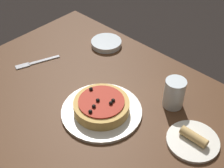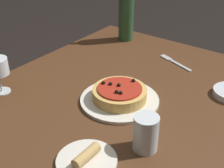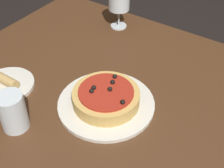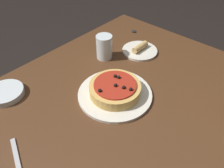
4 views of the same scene
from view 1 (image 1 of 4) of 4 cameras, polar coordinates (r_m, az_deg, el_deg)
The scene contains 7 objects.
dining_table at distance 1.19m, azimuth -3.91°, elevation -8.65°, with size 1.24×0.96×0.74m.
dinner_plate at distance 1.12m, azimuth -1.90°, elevation -5.00°, with size 0.29×0.29×0.01m.
pizza at distance 1.10m, azimuth -1.94°, elevation -3.98°, with size 0.20×0.20×0.06m.
water_cup at distance 1.14m, azimuth 11.31°, elevation -1.67°, with size 0.07×0.07×0.11m.
side_bowl at distance 1.45m, azimuth -1.04°, elevation 7.48°, with size 0.14×0.14×0.02m.
fork at distance 1.38m, azimuth -13.95°, elevation 3.78°, with size 0.09×0.19×0.00m.
side_plate at distance 1.06m, azimuth 14.57°, elevation -9.92°, with size 0.17×0.17×0.04m.
Camera 1 is at (-0.58, 0.50, 1.56)m, focal length 50.00 mm.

